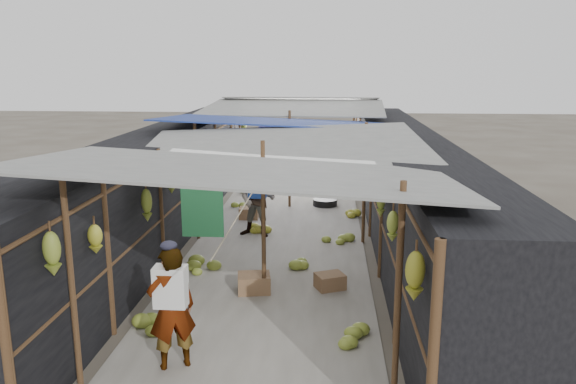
% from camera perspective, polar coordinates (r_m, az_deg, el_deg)
% --- Properties ---
extents(aisle_slab, '(3.60, 16.00, 0.02)m').
position_cam_1_polar(aisle_slab, '(12.77, -0.63, -4.26)').
color(aisle_slab, '#9E998E').
rests_on(aisle_slab, ground).
extents(stall_left, '(1.40, 15.00, 2.30)m').
position_cam_1_polar(stall_left, '(12.99, -12.60, 0.91)').
color(stall_left, black).
rests_on(stall_left, ground).
extents(stall_right, '(1.40, 15.00, 2.30)m').
position_cam_1_polar(stall_right, '(12.55, 11.73, 0.54)').
color(stall_right, black).
rests_on(stall_right, ground).
extents(crate_near, '(0.60, 0.51, 0.32)m').
position_cam_1_polar(crate_near, '(9.58, -3.47, -9.27)').
color(crate_near, '#936B4B').
rests_on(crate_near, ground).
extents(crate_mid, '(0.57, 0.53, 0.28)m').
position_cam_1_polar(crate_mid, '(9.72, 4.28, -9.07)').
color(crate_mid, '#936B4B').
rests_on(crate_mid, ground).
extents(crate_back, '(0.47, 0.39, 0.30)m').
position_cam_1_polar(crate_back, '(13.99, -3.98, -2.19)').
color(crate_back, '#936B4B').
rests_on(crate_back, ground).
extents(black_basin, '(0.66, 0.66, 0.20)m').
position_cam_1_polar(black_basin, '(15.29, 3.79, -1.08)').
color(black_basin, black).
rests_on(black_basin, ground).
extents(vendor_elderly, '(0.70, 0.61, 1.61)m').
position_cam_1_polar(vendor_elderly, '(7.24, -11.73, -11.50)').
color(vendor_elderly, white).
rests_on(vendor_elderly, ground).
extents(shopper_blue, '(0.94, 0.80, 1.73)m').
position_cam_1_polar(shopper_blue, '(12.40, -3.12, -0.72)').
color(shopper_blue, '#1D4894').
rests_on(shopper_blue, ground).
extents(vendor_seated, '(0.49, 0.62, 0.84)m').
position_cam_1_polar(vendor_seated, '(16.40, 5.23, 1.00)').
color(vendor_seated, '#524D47').
rests_on(vendor_seated, ground).
extents(market_canopy, '(5.62, 15.20, 2.77)m').
position_cam_1_polar(market_canopy, '(12.62, -0.41, 6.66)').
color(market_canopy, brown).
rests_on(market_canopy, ground).
extents(hanging_bananas, '(3.96, 14.32, 0.85)m').
position_cam_1_polar(hanging_bananas, '(12.23, -0.55, 2.87)').
color(hanging_bananas, olive).
rests_on(hanging_bananas, ground).
extents(floor_bananas, '(3.81, 10.14, 0.35)m').
position_cam_1_polar(floor_bananas, '(12.35, 0.25, -4.15)').
color(floor_bananas, olive).
rests_on(floor_bananas, ground).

